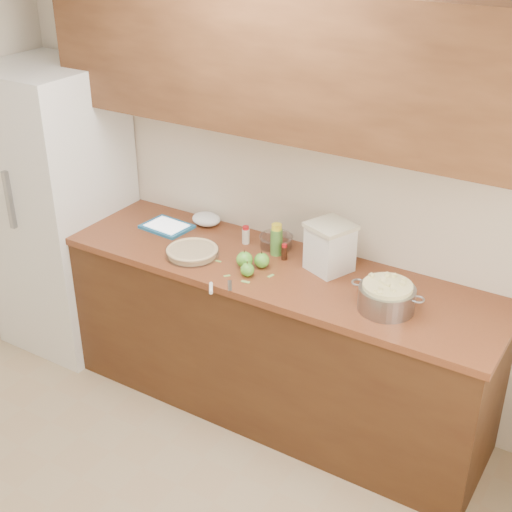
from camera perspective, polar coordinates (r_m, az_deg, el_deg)
The scene contains 21 objects.
room_shell at distance 2.63m, azimuth -16.76°, elevation -6.05°, with size 3.60×3.60×3.60m.
counter_run at distance 4.03m, azimuth 0.29°, elevation -6.24°, with size 2.64×0.68×0.92m.
upper_cabinets at distance 3.56m, azimuth 1.70°, elevation 15.34°, with size 2.60×0.34×0.70m, color brown.
fridge at distance 4.62m, azimuth -15.38°, elevation 3.57°, with size 0.70×0.70×1.80m, color white.
pie at distance 3.86m, azimuth -5.12°, elevation 0.33°, with size 0.29×0.29×0.05m.
colander at distance 3.41m, azimuth 10.41°, elevation -3.26°, with size 0.36×0.27×0.14m.
flour_canister at distance 3.68m, azimuth 5.94°, elevation 0.74°, with size 0.27×0.27×0.26m.
tablet at distance 4.20m, azimuth -7.15°, elevation 2.34°, with size 0.29×0.23×0.02m.
paring_knife at distance 3.54m, azimuth -3.42°, elevation -2.55°, with size 0.13×0.18×0.02m.
lemon_bottle at distance 3.84m, azimuth 1.65°, elevation 1.29°, with size 0.07×0.07×0.18m.
cinnamon_shaker at distance 3.97m, azimuth -0.82°, elevation 1.68°, with size 0.04×0.04×0.10m.
vanilla_bottle at distance 3.80m, azimuth 2.27°, elevation 0.31°, with size 0.03×0.03×0.09m.
mixing_bowl at distance 3.94m, azimuth 1.62°, elevation 1.24°, with size 0.19×0.19×0.07m.
paper_towel at distance 4.21m, azimuth -4.00°, elevation 2.97°, with size 0.18×0.14×0.07m, color white.
apple_left at distance 3.72m, azimuth -0.93°, elevation -0.30°, with size 0.09×0.09×0.10m.
apple_center at distance 3.72m, azimuth 0.46°, elevation -0.35°, with size 0.08×0.08×0.09m.
apple_front at distance 3.64m, azimuth -0.70°, elevation -1.10°, with size 0.07×0.07×0.08m.
peel_a at distance 3.80m, azimuth -3.05°, elevation -0.42°, with size 0.03×0.01×0.00m, color #8AB558.
peel_b at distance 3.66m, azimuth 1.19°, elevation -1.60°, with size 0.04×0.02×0.00m, color #8AB558.
peel_c at distance 3.60m, azimuth -0.85°, elevation -2.07°, with size 0.04×0.02×0.00m, color #8AB558.
peel_d at distance 3.66m, azimuth -2.34°, elevation -1.59°, with size 0.03×0.01×0.00m, color #8AB558.
Camera 1 is at (1.74, -1.38, 2.71)m, focal length 50.00 mm.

